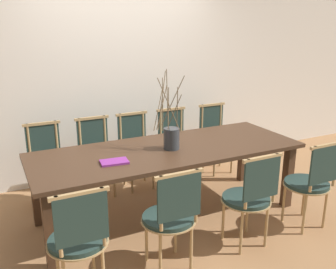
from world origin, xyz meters
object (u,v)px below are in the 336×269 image
object	(u,v)px
chair_near_center	(250,196)
book_stack	(114,162)
vase_centerpiece	(171,137)
chair_far_center	(136,148)
dining_table	(168,156)

from	to	relation	value
chair_near_center	book_stack	distance (m)	1.27
vase_centerpiece	book_stack	xyz separation A→B (m)	(-0.65, -0.12, -0.12)
chair_far_center	book_stack	distance (m)	1.20
chair_far_center	book_stack	bearing A→B (deg)	58.67
chair_far_center	vase_centerpiece	world-z (taller)	vase_centerpiece
chair_far_center	book_stack	world-z (taller)	chair_far_center
dining_table	book_stack	distance (m)	0.65
dining_table	vase_centerpiece	size ratio (longest dim) A/B	3.44
chair_far_center	vase_centerpiece	bearing A→B (deg)	92.93
dining_table	book_stack	world-z (taller)	book_stack
chair_near_center	book_stack	world-z (taller)	chair_near_center
vase_centerpiece	book_stack	bearing A→B (deg)	-169.32
dining_table	book_stack	xyz separation A→B (m)	(-0.63, -0.15, 0.09)
book_stack	chair_far_center	bearing A→B (deg)	58.67
chair_near_center	vase_centerpiece	world-z (taller)	vase_centerpiece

